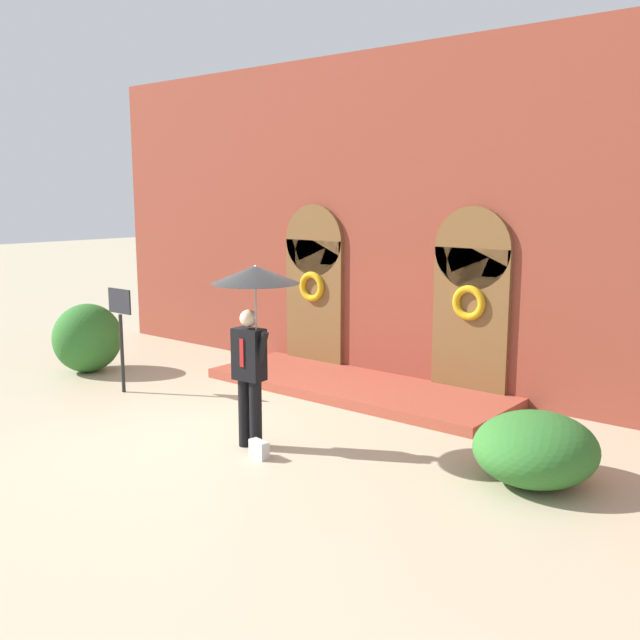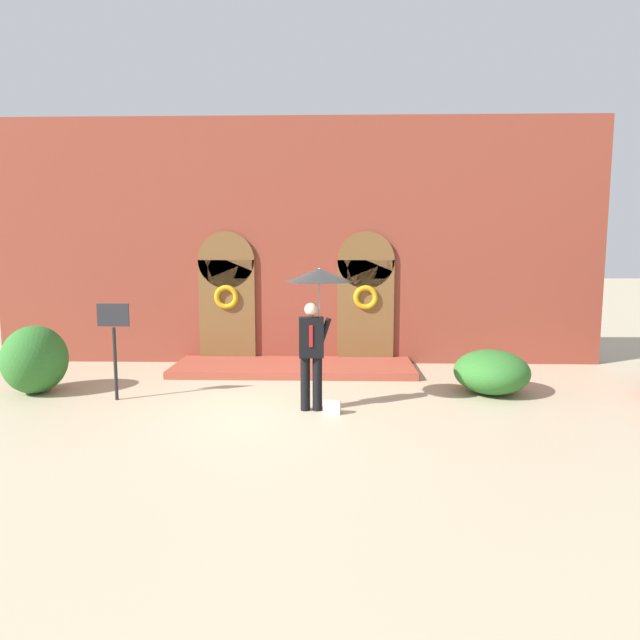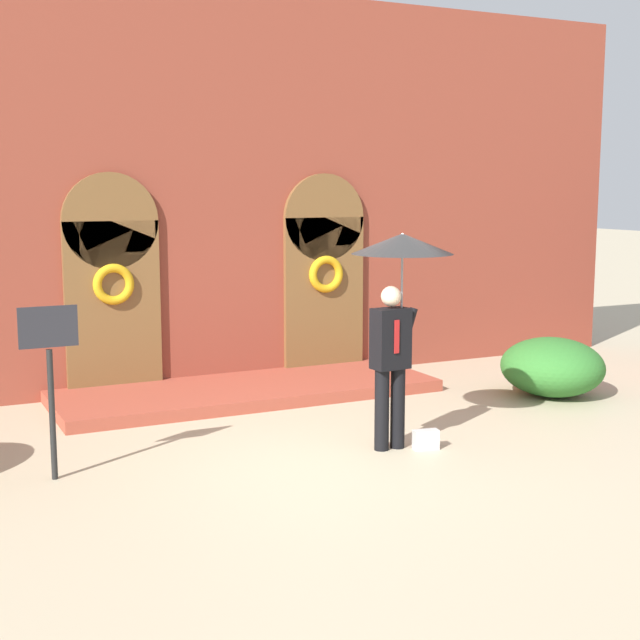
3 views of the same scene
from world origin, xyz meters
The scene contains 7 objects.
ground_plane centered at (0.00, 0.00, 0.00)m, with size 80.00×80.00×0.00m, color tan.
building_facade centered at (0.00, 4.15, 2.68)m, with size 14.00×2.30×5.60m.
person_with_umbrella centered at (0.61, 0.07, 1.91)m, with size 1.10×1.10×2.36m.
handbag centered at (0.86, -0.13, 0.11)m, with size 0.28×0.12×0.22m, color #B7B7B2.
sign_post centered at (-2.97, 0.63, 1.16)m, with size 0.56×0.06×1.72m.
shrub_left centered at (-4.65, 1.07, 0.63)m, with size 1.14×1.28×1.26m, color #2D6B28.
shrub_right centered at (3.81, 1.28, 0.40)m, with size 1.38×1.46×0.80m, color #2D6B28.
Camera 1 is at (6.76, -6.16, 3.20)m, focal length 40.00 mm.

